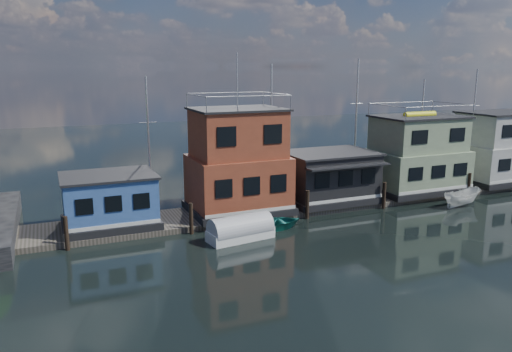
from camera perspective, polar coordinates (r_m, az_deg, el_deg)
name	(u,v)px	position (r m, az deg, el deg)	size (l,w,h in m)	color
ground	(435,252)	(33.19, 19.79, -8.17)	(160.00, 160.00, 0.00)	black
dock	(333,202)	(42.23, 8.81, -2.92)	(48.00, 5.00, 0.40)	#595147
houseboat_blue	(110,200)	(35.91, -16.40, -2.70)	(6.40, 4.90, 3.66)	black
houseboat_red	(238,163)	(37.65, -2.09, 1.45)	(7.40, 5.90, 11.86)	black
houseboat_dark	(329,176)	(41.43, 8.34, -0.04)	(7.40, 6.10, 4.06)	black
houseboat_green	(417,155)	(46.47, 17.93, 2.26)	(8.40, 5.90, 7.03)	black
houseboat_white	(500,148)	(53.49, 26.10, 2.84)	(8.40, 5.90, 6.66)	black
pilings	(349,200)	(39.55, 10.56, -2.69)	(42.28, 0.28, 2.20)	#2D2116
background_masts	(345,127)	(48.71, 10.11, 5.49)	(36.40, 0.16, 12.00)	silver
dinghy_teal	(273,223)	(35.44, 1.99, -5.38)	(2.96, 4.15, 0.86)	#228078
motorboat	(462,198)	(44.21, 22.47, -2.32)	(1.43, 3.81, 1.47)	white
tarp_runabout	(240,230)	(33.23, -1.79, -6.17)	(4.60, 2.35, 1.79)	white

